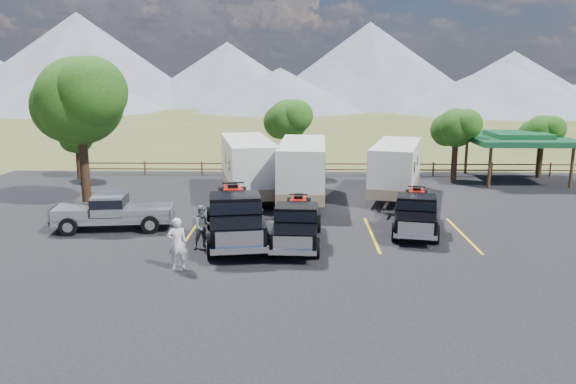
{
  "coord_description": "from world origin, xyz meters",
  "views": [
    {
      "loc": [
        -1.15,
        -19.83,
        6.98
      ],
      "look_at": [
        -1.72,
        5.54,
        1.6
      ],
      "focal_mm": 35.0,
      "sensor_mm": 36.0,
      "label": 1
    }
  ],
  "objects_px": {
    "pavilion": "(517,139)",
    "rig_center": "(297,222)",
    "rig_left": "(235,215)",
    "trailer_left": "(248,167)",
    "trailer_center": "(303,170)",
    "person_a": "(177,244)",
    "rig_right": "(416,211)",
    "tree_big_nw": "(79,101)",
    "pickup_silver": "(113,211)",
    "person_b": "(203,227)",
    "trailer_right": "(396,169)"
  },
  "relations": [
    {
      "from": "pavilion",
      "to": "rig_left",
      "type": "relative_size",
      "value": 0.89
    },
    {
      "from": "trailer_center",
      "to": "person_a",
      "type": "distance_m",
      "value": 12.12
    },
    {
      "from": "tree_big_nw",
      "to": "trailer_right",
      "type": "xyz_separation_m",
      "value": [
        16.82,
        2.73,
        -3.94
      ]
    },
    {
      "from": "rig_left",
      "to": "rig_right",
      "type": "xyz_separation_m",
      "value": [
        7.94,
        1.67,
        -0.2
      ]
    },
    {
      "from": "trailer_left",
      "to": "person_b",
      "type": "height_order",
      "value": "trailer_left"
    },
    {
      "from": "tree_big_nw",
      "to": "trailer_center",
      "type": "distance_m",
      "value": 12.24
    },
    {
      "from": "trailer_right",
      "to": "person_b",
      "type": "height_order",
      "value": "trailer_right"
    },
    {
      "from": "rig_left",
      "to": "pavilion",
      "type": "bearing_deg",
      "value": 30.28
    },
    {
      "from": "pavilion",
      "to": "trailer_left",
      "type": "distance_m",
      "value": 18.01
    },
    {
      "from": "trailer_center",
      "to": "rig_left",
      "type": "bearing_deg",
      "value": -108.72
    },
    {
      "from": "rig_left",
      "to": "trailer_right",
      "type": "bearing_deg",
      "value": 37.56
    },
    {
      "from": "rig_right",
      "to": "rig_left",
      "type": "bearing_deg",
      "value": -156.75
    },
    {
      "from": "trailer_center",
      "to": "tree_big_nw",
      "type": "bearing_deg",
      "value": -170.18
    },
    {
      "from": "trailer_left",
      "to": "trailer_center",
      "type": "height_order",
      "value": "trailer_left"
    },
    {
      "from": "pavilion",
      "to": "person_b",
      "type": "xyz_separation_m",
      "value": [
        -18.05,
        -15.17,
        -1.85
      ]
    },
    {
      "from": "pavilion",
      "to": "pickup_silver",
      "type": "bearing_deg",
      "value": -151.12
    },
    {
      "from": "tree_big_nw",
      "to": "person_b",
      "type": "bearing_deg",
      "value": -43.82
    },
    {
      "from": "trailer_center",
      "to": "trailer_right",
      "type": "bearing_deg",
      "value": 14.65
    },
    {
      "from": "trailer_right",
      "to": "trailer_center",
      "type": "bearing_deg",
      "value": -152.29
    },
    {
      "from": "trailer_center",
      "to": "pickup_silver",
      "type": "xyz_separation_m",
      "value": [
        -8.56,
        -6.03,
        -0.86
      ]
    },
    {
      "from": "trailer_left",
      "to": "trailer_right",
      "type": "xyz_separation_m",
      "value": [
        8.41,
        0.22,
        -0.12
      ]
    },
    {
      "from": "rig_center",
      "to": "pickup_silver",
      "type": "relative_size",
      "value": 1.0
    },
    {
      "from": "trailer_center",
      "to": "rig_center",
      "type": "bearing_deg",
      "value": -89.84
    },
    {
      "from": "pavilion",
      "to": "rig_center",
      "type": "xyz_separation_m",
      "value": [
        -14.3,
        -14.37,
        -1.85
      ]
    },
    {
      "from": "rig_right",
      "to": "trailer_center",
      "type": "height_order",
      "value": "trailer_center"
    },
    {
      "from": "rig_center",
      "to": "rig_right",
      "type": "height_order",
      "value": "rig_center"
    },
    {
      "from": "trailer_left",
      "to": "pickup_silver",
      "type": "distance_m",
      "value": 8.91
    },
    {
      "from": "trailer_left",
      "to": "pickup_silver",
      "type": "height_order",
      "value": "trailer_left"
    },
    {
      "from": "rig_left",
      "to": "rig_center",
      "type": "distance_m",
      "value": 2.64
    },
    {
      "from": "trailer_center",
      "to": "person_b",
      "type": "height_order",
      "value": "trailer_center"
    },
    {
      "from": "tree_big_nw",
      "to": "pavilion",
      "type": "height_order",
      "value": "tree_big_nw"
    },
    {
      "from": "tree_big_nw",
      "to": "rig_left",
      "type": "relative_size",
      "value": 1.12
    },
    {
      "from": "person_a",
      "to": "person_b",
      "type": "xyz_separation_m",
      "value": [
        0.52,
        2.46,
        -0.06
      ]
    },
    {
      "from": "trailer_left",
      "to": "pickup_silver",
      "type": "relative_size",
      "value": 1.69
    },
    {
      "from": "trailer_left",
      "to": "trailer_center",
      "type": "relative_size",
      "value": 1.01
    },
    {
      "from": "pavilion",
      "to": "rig_right",
      "type": "distance_m",
      "value": 15.34
    },
    {
      "from": "rig_center",
      "to": "trailer_center",
      "type": "xyz_separation_m",
      "value": [
        0.27,
        7.95,
        0.81
      ]
    },
    {
      "from": "tree_big_nw",
      "to": "rig_left",
      "type": "distance_m",
      "value": 11.43
    },
    {
      "from": "trailer_right",
      "to": "tree_big_nw",
      "type": "bearing_deg",
      "value": -155.58
    },
    {
      "from": "person_b",
      "to": "trailer_center",
      "type": "bearing_deg",
      "value": 36.61
    },
    {
      "from": "pavilion",
      "to": "trailer_center",
      "type": "distance_m",
      "value": 15.46
    },
    {
      "from": "tree_big_nw",
      "to": "pavilion",
      "type": "relative_size",
      "value": 1.26
    },
    {
      "from": "trailer_center",
      "to": "person_a",
      "type": "xyz_separation_m",
      "value": [
        -4.54,
        -11.21,
        -0.75
      ]
    },
    {
      "from": "tree_big_nw",
      "to": "trailer_center",
      "type": "relative_size",
      "value": 0.83
    },
    {
      "from": "rig_left",
      "to": "trailer_left",
      "type": "height_order",
      "value": "trailer_left"
    },
    {
      "from": "rig_center",
      "to": "person_b",
      "type": "distance_m",
      "value": 3.83
    },
    {
      "from": "tree_big_nw",
      "to": "person_a",
      "type": "distance_m",
      "value": 12.77
    },
    {
      "from": "rig_right",
      "to": "person_a",
      "type": "distance_m",
      "value": 10.98
    },
    {
      "from": "rig_right",
      "to": "trailer_center",
      "type": "distance_m",
      "value": 7.81
    },
    {
      "from": "rig_left",
      "to": "trailer_center",
      "type": "distance_m",
      "value": 8.11
    }
  ]
}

